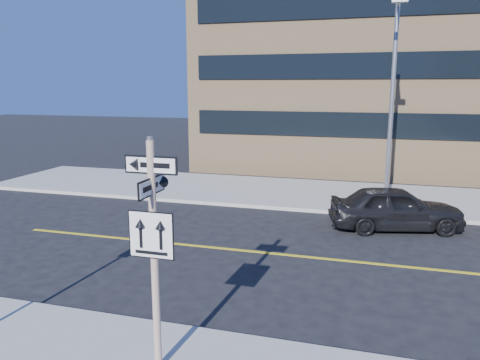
% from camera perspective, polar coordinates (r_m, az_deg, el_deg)
% --- Properties ---
extents(ground, '(120.00, 120.00, 0.00)m').
position_cam_1_polar(ground, '(11.02, -3.96, -15.58)').
color(ground, black).
rests_on(ground, ground).
extents(sign_pole, '(0.92, 0.92, 4.06)m').
position_cam_1_polar(sign_pole, '(7.94, -10.50, -7.59)').
color(sign_pole, white).
rests_on(sign_pole, near_sidewalk).
extents(parked_car_a, '(2.89, 4.87, 1.55)m').
position_cam_1_polar(parked_car_a, '(17.37, 18.45, -3.26)').
color(parked_car_a, black).
rests_on(parked_car_a, ground).
extents(streetlight_a, '(0.55, 2.25, 8.00)m').
position_cam_1_polar(streetlight_a, '(19.97, 18.11, 10.16)').
color(streetlight_a, gray).
rests_on(streetlight_a, far_sidewalk).
extents(building_brick, '(18.00, 18.00, 18.00)m').
position_cam_1_polar(building_brick, '(34.46, 14.40, 17.73)').
color(building_brick, tan).
rests_on(building_brick, ground).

